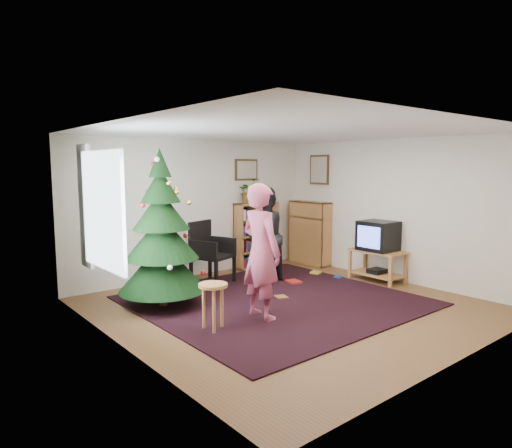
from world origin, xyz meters
TOP-DOWN VIEW (x-y plane):
  - floor at (0.00, 0.00)m, footprint 5.00×5.00m
  - ceiling at (0.00, 0.00)m, footprint 5.00×5.00m
  - wall_back at (0.00, 2.50)m, footprint 5.00×0.02m
  - wall_front at (0.00, -2.50)m, footprint 5.00×0.02m
  - wall_left at (-2.50, 0.00)m, footprint 0.02×5.00m
  - wall_right at (2.50, 0.00)m, footprint 0.02×5.00m
  - rug at (0.00, 0.30)m, footprint 3.80×3.60m
  - window_pane at (-2.47, 0.60)m, footprint 0.04×1.20m
  - curtain at (-2.43, 1.30)m, footprint 0.06×0.35m
  - picture_back at (1.15, 2.48)m, footprint 0.55×0.03m
  - picture_right at (2.48, 1.75)m, footprint 0.03×0.50m
  - christmas_tree at (-1.44, 1.14)m, footprint 1.25×1.25m
  - bookshelf_back at (1.30, 2.34)m, footprint 0.95×0.30m
  - bookshelf_right at (2.34, 1.86)m, footprint 0.30×0.95m
  - tv_stand at (2.22, 0.09)m, footprint 0.51×0.92m
  - crt_tv at (2.22, 0.09)m, footprint 0.55×0.59m
  - armchair at (-0.15, 1.88)m, footprint 0.75×0.77m
  - stool at (-1.43, -0.14)m, footprint 0.36×0.36m
  - person_standing at (-0.67, -0.15)m, footprint 0.44×0.66m
  - person_by_chair at (0.56, 1.23)m, footprint 0.94×0.81m
  - potted_plant at (1.10, 2.34)m, footprint 0.44×0.39m
  - table_lamp at (1.60, 2.34)m, footprint 0.25×0.25m
  - floor_clutter at (1.08, 0.84)m, footprint 1.87×1.15m

SIDE VIEW (x-z plane):
  - floor at x=0.00m, z-range 0.00..0.00m
  - rug at x=0.00m, z-range 0.00..0.02m
  - floor_clutter at x=1.08m, z-range 0.00..0.08m
  - tv_stand at x=2.22m, z-range 0.05..0.60m
  - stool at x=-1.43m, z-range 0.16..0.76m
  - armchair at x=-0.15m, z-range 0.05..1.13m
  - bookshelf_back at x=1.30m, z-range 0.01..1.31m
  - bookshelf_right at x=2.34m, z-range 0.01..1.31m
  - crt_tv at x=2.22m, z-range 0.55..1.07m
  - person_by_chair at x=0.56m, z-range 0.00..1.66m
  - person_standing at x=-0.67m, z-range 0.00..1.80m
  - christmas_tree at x=-1.44m, z-range -0.19..2.08m
  - wall_back at x=0.00m, z-range 0.00..2.50m
  - wall_front at x=0.00m, z-range 0.00..2.50m
  - wall_left at x=-2.50m, z-range 0.00..2.50m
  - wall_right at x=2.50m, z-range 0.00..2.50m
  - window_pane at x=-2.47m, z-range 0.80..2.20m
  - curtain at x=-2.43m, z-range 0.70..2.30m
  - table_lamp at x=1.60m, z-range 1.36..1.69m
  - potted_plant at x=1.10m, z-range 1.30..1.78m
  - picture_back at x=1.15m, z-range 1.74..2.16m
  - picture_right at x=2.48m, z-range 1.65..2.25m
  - ceiling at x=0.00m, z-range 2.50..2.50m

